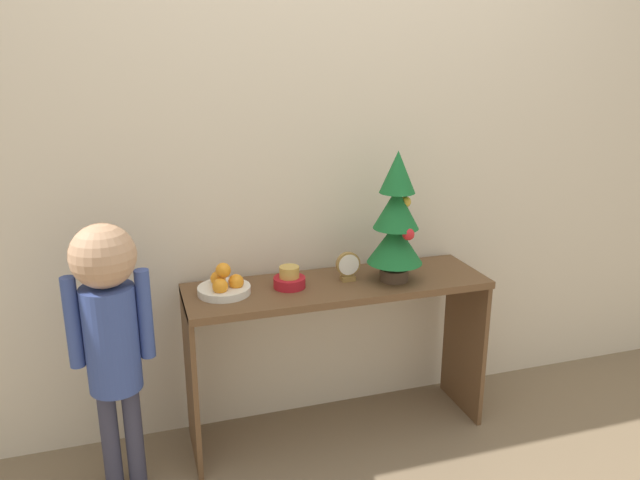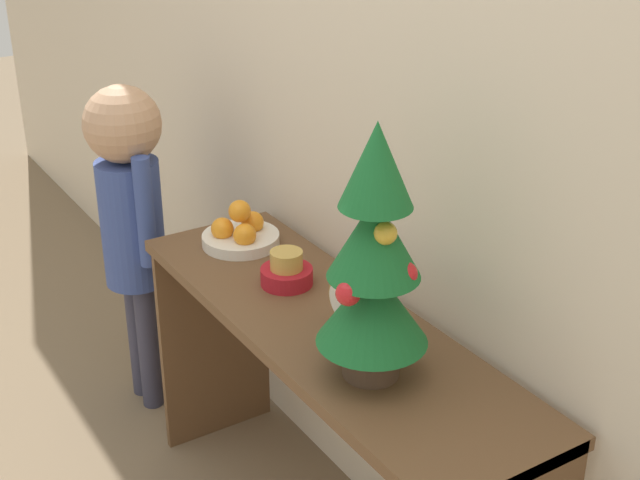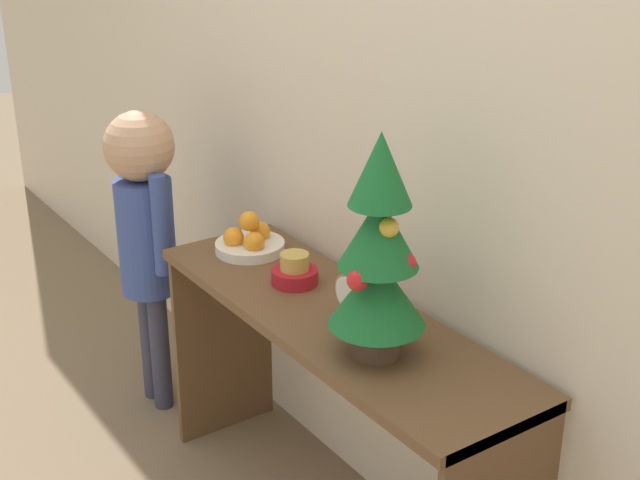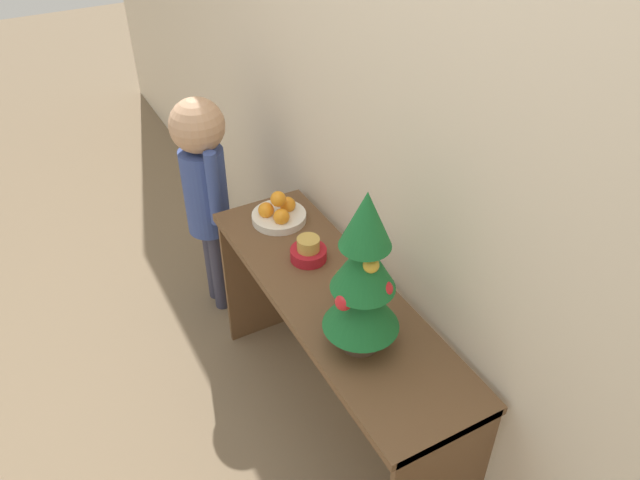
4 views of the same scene
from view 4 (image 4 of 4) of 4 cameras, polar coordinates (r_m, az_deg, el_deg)
name	(u,v)px [view 4 (image 4 of 4)]	position (r m, az deg, el deg)	size (l,w,h in m)	color
ground_plane	(289,443)	(2.52, -2.87, -18.03)	(12.00, 12.00, 0.00)	#7A664C
back_wall	(406,123)	(1.85, 7.90, 10.54)	(7.00, 0.05, 2.50)	beige
console_table	(333,325)	(2.16, 1.21, -7.82)	(1.25, 0.38, 0.69)	brown
mini_tree	(363,278)	(1.72, 3.97, -3.51)	(0.23, 0.23, 0.54)	#4C3828
fruit_bowl	(279,213)	(2.37, -3.79, 2.46)	(0.21, 0.21, 0.13)	silver
singing_bowl	(308,251)	(2.18, -1.07, -1.02)	(0.13, 0.13, 0.09)	#AD1923
desk_clock	(345,287)	(1.99, 2.32, -4.32)	(0.10, 0.04, 0.12)	olive
child_figure	(204,177)	(2.68, -10.59, 5.70)	(0.29, 0.23, 1.05)	#38384C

